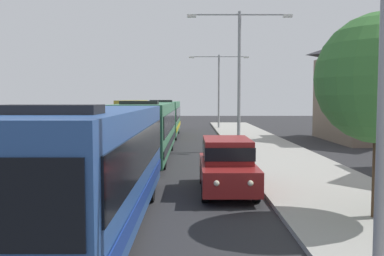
{
  "coord_description": "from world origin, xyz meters",
  "views": [
    {
      "loc": [
        1.16,
        -0.59,
        3.31
      ],
      "look_at": [
        1.09,
        15.81,
        2.16
      ],
      "focal_mm": 39.04,
      "sensor_mm": 36.0,
      "label": 1
    }
  ],
  "objects_px": {
    "white_suv": "(229,163)",
    "roadside_tree": "(384,79)",
    "streetlamp_mid": "(241,65)",
    "bus_second_in_line": "(150,128)",
    "box_truck_oncoming": "(133,116)",
    "streetlamp_far": "(221,83)",
    "bus_middle": "(166,117)",
    "bus_lead": "(96,164)"
  },
  "relations": [
    {
      "from": "bus_second_in_line",
      "to": "streetlamp_far",
      "type": "bearing_deg",
      "value": 76.61
    },
    {
      "from": "bus_second_in_line",
      "to": "streetlamp_mid",
      "type": "distance_m",
      "value": 7.18
    },
    {
      "from": "bus_lead",
      "to": "streetlamp_mid",
      "type": "relative_size",
      "value": 1.24
    },
    {
      "from": "bus_second_in_line",
      "to": "white_suv",
      "type": "distance_m",
      "value": 9.27
    },
    {
      "from": "bus_lead",
      "to": "bus_second_in_line",
      "type": "relative_size",
      "value": 0.86
    },
    {
      "from": "streetlamp_mid",
      "to": "roadside_tree",
      "type": "distance_m",
      "value": 15.36
    },
    {
      "from": "bus_middle",
      "to": "roadside_tree",
      "type": "bearing_deg",
      "value": -73.8
    },
    {
      "from": "bus_middle",
      "to": "white_suv",
      "type": "distance_m",
      "value": 22.14
    },
    {
      "from": "bus_lead",
      "to": "roadside_tree",
      "type": "relative_size",
      "value": 1.96
    },
    {
      "from": "streetlamp_mid",
      "to": "roadside_tree",
      "type": "relative_size",
      "value": 1.58
    },
    {
      "from": "bus_second_in_line",
      "to": "roadside_tree",
      "type": "xyz_separation_m",
      "value": [
        7.42,
        -12.2,
        2.14
      ]
    },
    {
      "from": "streetlamp_far",
      "to": "roadside_tree",
      "type": "distance_m",
      "value": 34.96
    },
    {
      "from": "bus_middle",
      "to": "streetlamp_mid",
      "type": "relative_size",
      "value": 1.3
    },
    {
      "from": "bus_middle",
      "to": "bus_lead",
      "type": "bearing_deg",
      "value": -90.0
    },
    {
      "from": "bus_middle",
      "to": "white_suv",
      "type": "xyz_separation_m",
      "value": [
        3.7,
        -21.82,
        -0.66
      ]
    },
    {
      "from": "bus_middle",
      "to": "box_truck_oncoming",
      "type": "distance_m",
      "value": 4.36
    },
    {
      "from": "white_suv",
      "to": "roadside_tree",
      "type": "distance_m",
      "value": 5.97
    },
    {
      "from": "streetlamp_mid",
      "to": "streetlamp_far",
      "type": "height_order",
      "value": "streetlamp_mid"
    },
    {
      "from": "bus_lead",
      "to": "streetlamp_mid",
      "type": "bearing_deg",
      "value": 71.12
    },
    {
      "from": "box_truck_oncoming",
      "to": "streetlamp_far",
      "type": "height_order",
      "value": "streetlamp_far"
    },
    {
      "from": "white_suv",
      "to": "box_truck_oncoming",
      "type": "xyz_separation_m",
      "value": [
        -7.0,
        24.67,
        0.68
      ]
    },
    {
      "from": "box_truck_oncoming",
      "to": "roadside_tree",
      "type": "height_order",
      "value": "roadside_tree"
    },
    {
      "from": "bus_middle",
      "to": "white_suv",
      "type": "relative_size",
      "value": 2.31
    },
    {
      "from": "bus_second_in_line",
      "to": "streetlamp_mid",
      "type": "relative_size",
      "value": 1.44
    },
    {
      "from": "bus_second_in_line",
      "to": "box_truck_oncoming",
      "type": "xyz_separation_m",
      "value": [
        -3.3,
        16.19,
        0.02
      ]
    },
    {
      "from": "bus_second_in_line",
      "to": "white_suv",
      "type": "bearing_deg",
      "value": -66.42
    },
    {
      "from": "box_truck_oncoming",
      "to": "streetlamp_mid",
      "type": "height_order",
      "value": "streetlamp_mid"
    },
    {
      "from": "box_truck_oncoming",
      "to": "streetlamp_mid",
      "type": "relative_size",
      "value": 0.97
    },
    {
      "from": "bus_lead",
      "to": "streetlamp_mid",
      "type": "height_order",
      "value": "streetlamp_mid"
    },
    {
      "from": "bus_lead",
      "to": "streetlamp_far",
      "type": "distance_m",
      "value": 36.08
    },
    {
      "from": "bus_middle",
      "to": "white_suv",
      "type": "bearing_deg",
      "value": -80.38
    },
    {
      "from": "streetlamp_mid",
      "to": "bus_second_in_line",
      "type": "bearing_deg",
      "value": -151.42
    },
    {
      "from": "white_suv",
      "to": "streetlamp_mid",
      "type": "bearing_deg",
      "value": 81.53
    },
    {
      "from": "bus_lead",
      "to": "streetlamp_mid",
      "type": "xyz_separation_m",
      "value": [
        5.4,
        15.78,
        3.71
      ]
    },
    {
      "from": "bus_second_in_line",
      "to": "bus_middle",
      "type": "xyz_separation_m",
      "value": [
        -0.0,
        13.35,
        -0.0
      ]
    },
    {
      "from": "box_truck_oncoming",
      "to": "streetlamp_far",
      "type": "distance_m",
      "value": 11.36
    },
    {
      "from": "bus_lead",
      "to": "bus_second_in_line",
      "type": "xyz_separation_m",
      "value": [
        0.0,
        12.84,
        0.0
      ]
    },
    {
      "from": "bus_lead",
      "to": "roadside_tree",
      "type": "distance_m",
      "value": 7.75
    },
    {
      "from": "box_truck_oncoming",
      "to": "streetlamp_far",
      "type": "xyz_separation_m",
      "value": [
        8.7,
        6.48,
        3.36
      ]
    },
    {
      "from": "bus_middle",
      "to": "box_truck_oncoming",
      "type": "xyz_separation_m",
      "value": [
        -3.3,
        2.84,
        0.03
      ]
    },
    {
      "from": "white_suv",
      "to": "streetlamp_far",
      "type": "height_order",
      "value": "streetlamp_far"
    },
    {
      "from": "bus_lead",
      "to": "bus_middle",
      "type": "xyz_separation_m",
      "value": [
        0.0,
        26.19,
        0.0
      ]
    }
  ]
}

